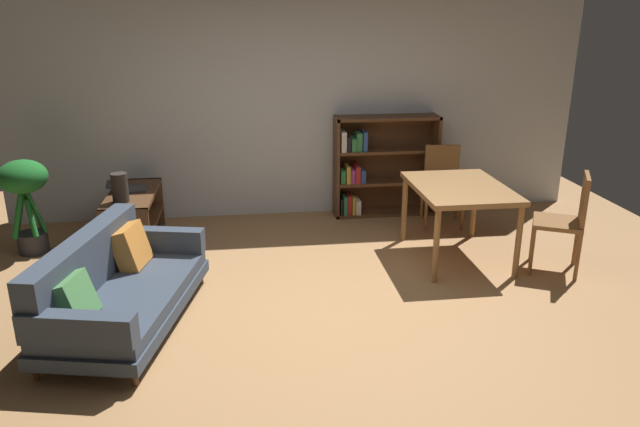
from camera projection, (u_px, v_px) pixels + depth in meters
name	position (u px, v px, depth m)	size (l,w,h in m)	color
ground_plane	(330.00, 314.00, 4.93)	(8.16, 8.16, 0.00)	#A87A4C
back_wall_panel	(297.00, 102.00, 7.02)	(6.80, 0.10, 2.70)	silver
fabric_couch	(116.00, 286.00, 4.68)	(1.17, 1.87, 0.74)	#56351E
media_console	(135.00, 219.00, 6.34)	(0.47, 1.14, 0.57)	#56351E
open_laptop	(128.00, 187.00, 6.35)	(0.43, 0.35, 0.08)	#333338
desk_speaker	(120.00, 188.00, 5.90)	(0.16, 0.16, 0.29)	#2D2823
potted_floor_plant	(25.00, 191.00, 5.99)	(0.48, 0.48, 0.97)	#333338
dining_table	(459.00, 193.00, 5.86)	(0.88, 1.19, 0.75)	olive
dining_chair_near	(442.00, 180.00, 6.91)	(0.51, 0.49, 0.90)	brown
dining_chair_far	(568.00, 217.00, 5.58)	(0.59, 0.59, 0.96)	brown
bookshelf	(378.00, 166.00, 7.22)	(1.24, 0.33, 1.20)	#56351E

